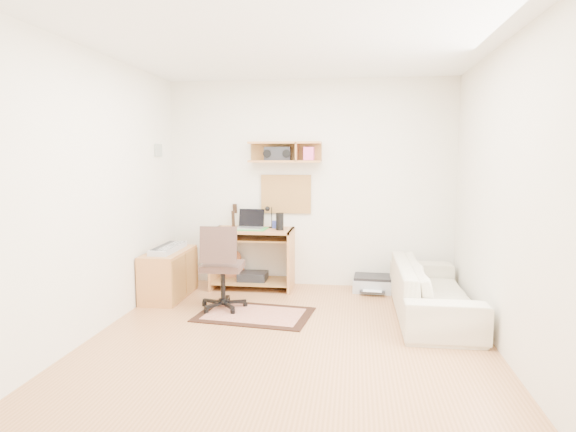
# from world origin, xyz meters

# --- Properties ---
(floor) EXTENTS (3.60, 4.00, 0.01)m
(floor) POSITION_xyz_m (0.00, 0.00, -0.01)
(floor) COLOR #B67C4C
(floor) RESTS_ON ground
(ceiling) EXTENTS (3.60, 4.00, 0.01)m
(ceiling) POSITION_xyz_m (0.00, 0.00, 2.60)
(ceiling) COLOR white
(ceiling) RESTS_ON ground
(back_wall) EXTENTS (3.60, 0.01, 2.60)m
(back_wall) POSITION_xyz_m (0.00, 2.00, 1.30)
(back_wall) COLOR silver
(back_wall) RESTS_ON ground
(left_wall) EXTENTS (0.01, 4.00, 2.60)m
(left_wall) POSITION_xyz_m (-1.80, 0.00, 1.30)
(left_wall) COLOR silver
(left_wall) RESTS_ON ground
(right_wall) EXTENTS (0.01, 4.00, 2.60)m
(right_wall) POSITION_xyz_m (1.80, 0.00, 1.30)
(right_wall) COLOR silver
(right_wall) RESTS_ON ground
(wall_shelf) EXTENTS (0.90, 0.25, 0.26)m
(wall_shelf) POSITION_xyz_m (-0.30, 1.88, 1.70)
(wall_shelf) COLOR #C17F44
(wall_shelf) RESTS_ON back_wall
(cork_board) EXTENTS (0.64, 0.03, 0.49)m
(cork_board) POSITION_xyz_m (-0.30, 1.98, 1.17)
(cork_board) COLOR tan
(cork_board) RESTS_ON back_wall
(wall_photo) EXTENTS (0.02, 0.20, 0.15)m
(wall_photo) POSITION_xyz_m (-1.79, 1.50, 1.72)
(wall_photo) COLOR #4C8CBF
(wall_photo) RESTS_ON left_wall
(desk) EXTENTS (1.00, 0.55, 0.75)m
(desk) POSITION_xyz_m (-0.69, 1.73, 0.38)
(desk) COLOR #C17F44
(desk) RESTS_ON floor
(laptop) EXTENTS (0.33, 0.33, 0.25)m
(laptop) POSITION_xyz_m (-0.72, 1.71, 0.87)
(laptop) COLOR silver
(laptop) RESTS_ON desk
(speaker) EXTENTS (0.10, 0.10, 0.21)m
(speaker) POSITION_xyz_m (-0.34, 1.68, 0.86)
(speaker) COLOR black
(speaker) RESTS_ON desk
(desk_lamp) EXTENTS (0.09, 0.09, 0.27)m
(desk_lamp) POSITION_xyz_m (-0.47, 1.87, 0.89)
(desk_lamp) COLOR black
(desk_lamp) RESTS_ON desk
(pencil_cup) EXTENTS (0.07, 0.07, 0.09)m
(pencil_cup) POSITION_xyz_m (-0.42, 1.83, 0.80)
(pencil_cup) COLOR #303A90
(pencil_cup) RESTS_ON desk
(boombox) EXTENTS (0.32, 0.15, 0.17)m
(boombox) POSITION_xyz_m (-0.39, 1.87, 1.68)
(boombox) COLOR black
(boombox) RESTS_ON wall_shelf
(rug) EXTENTS (1.24, 0.90, 0.02)m
(rug) POSITION_xyz_m (-0.45, 0.66, 0.01)
(rug) COLOR #CEAC8A
(rug) RESTS_ON floor
(task_chair) EXTENTS (0.50, 0.50, 0.94)m
(task_chair) POSITION_xyz_m (-0.83, 0.82, 0.47)
(task_chair) COLOR #3C2A23
(task_chair) RESTS_ON floor
(cabinet) EXTENTS (0.40, 0.90, 0.55)m
(cabinet) POSITION_xyz_m (-1.58, 1.19, 0.28)
(cabinet) COLOR #C17F44
(cabinet) RESTS_ON floor
(music_keyboard) EXTENTS (0.22, 0.70, 0.06)m
(music_keyboard) POSITION_xyz_m (-1.58, 1.19, 0.58)
(music_keyboard) COLOR #B2B5BA
(music_keyboard) RESTS_ON cabinet
(guitar) EXTENTS (0.29, 0.19, 1.05)m
(guitar) POSITION_xyz_m (-0.97, 1.86, 0.52)
(guitar) COLOR #98512E
(guitar) RESTS_ON floor
(waste_basket) EXTENTS (0.27, 0.27, 0.27)m
(waste_basket) POSITION_xyz_m (-1.65, 1.14, 0.13)
(waste_basket) COLOR white
(waste_basket) RESTS_ON floor
(printer) EXTENTS (0.50, 0.40, 0.18)m
(printer) POSITION_xyz_m (0.81, 1.78, 0.09)
(printer) COLOR #A5A8AA
(printer) RESTS_ON floor
(sofa) EXTENTS (0.55, 1.88, 0.73)m
(sofa) POSITION_xyz_m (1.38, 0.90, 0.37)
(sofa) COLOR beige
(sofa) RESTS_ON floor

